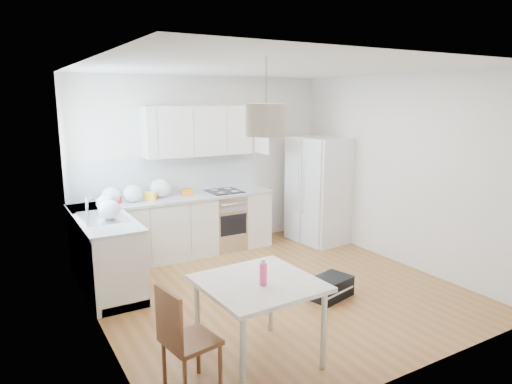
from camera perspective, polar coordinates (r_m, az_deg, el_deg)
floor at (r=5.87m, az=2.37°, el=-12.05°), size 4.20×4.20×0.00m
ceiling at (r=5.39m, az=2.62°, el=15.25°), size 4.20×4.20×0.00m
wall_back at (r=7.31m, az=-6.47°, el=3.61°), size 4.20×0.00×4.20m
wall_left at (r=4.70m, az=-19.58°, el=-1.42°), size 0.00×4.20×4.20m
wall_right at (r=6.83m, az=17.50°, el=2.59°), size 0.00×4.20×4.20m
window_glassblock at (r=5.76m, az=-21.93°, el=4.73°), size 0.02×1.00×1.00m
cabinets_back at (r=7.00m, az=-9.80°, el=-4.46°), size 3.00×0.60×0.88m
cabinets_left at (r=6.14m, az=-18.40°, el=-7.21°), size 0.60×1.80×0.88m
counter_back at (r=6.89m, az=-9.94°, el=-0.78°), size 3.02×0.64×0.04m
counter_left at (r=6.01m, az=-18.68°, el=-3.04°), size 0.64×1.82×0.04m
backsplash_back at (r=7.10m, az=-10.86°, el=2.11°), size 3.00×0.01×0.58m
backsplash_left at (r=5.89m, az=-21.67°, el=-0.44°), size 0.01×1.80×0.58m
upper_cabinets at (r=7.05m, az=-7.16°, el=7.60°), size 1.70×0.32×0.75m
range_oven at (r=7.30m, az=-3.92°, el=-3.63°), size 0.50×0.61×0.88m
sink at (r=5.96m, az=-18.59°, el=-3.01°), size 0.50×0.80×0.16m
refrigerator at (r=7.63m, az=8.04°, el=0.28°), size 0.91×0.95×1.75m
dining_table at (r=4.14m, az=0.33°, el=-12.16°), size 1.02×1.02×0.77m
dining_chair at (r=3.89m, az=-8.10°, el=-17.66°), size 0.45×0.45×0.92m
drink_bottle at (r=3.99m, az=0.91°, el=-9.96°), size 0.09×0.09×0.23m
gym_bag at (r=5.69m, az=9.22°, el=-11.69°), size 0.60×0.46×0.24m
pendant_lamp at (r=3.86m, az=1.25°, el=9.00°), size 0.37×0.37×0.27m
grocery_bag_a at (r=6.61m, az=-17.71°, el=-0.46°), size 0.26×0.22×0.23m
grocery_bag_b at (r=6.65m, az=-15.14°, el=-0.19°), size 0.27×0.23×0.24m
grocery_bag_c at (r=6.88m, az=-11.85°, el=0.50°), size 0.31×0.27×0.28m
grocery_bag_d at (r=6.24m, az=-18.31°, el=-1.32°), size 0.23×0.20×0.21m
grocery_bag_e at (r=5.77m, az=-17.85°, el=-2.15°), size 0.27×0.23×0.24m
snack_orange at (r=6.96m, az=-8.60°, el=-0.00°), size 0.16×0.10×0.10m
snack_yellow at (r=6.75m, az=-13.10°, el=-0.49°), size 0.19×0.18×0.11m
snack_red at (r=6.66m, az=-17.15°, el=-0.91°), size 0.17×0.12×0.10m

